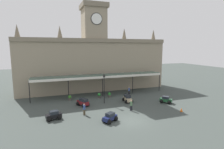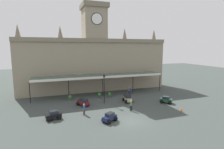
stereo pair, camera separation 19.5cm
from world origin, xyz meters
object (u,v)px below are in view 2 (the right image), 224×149
(pedestrian_crossing_forecourt, at_px, (129,90))
(planter_near_kerb, at_px, (110,95))
(car_black_sedan, at_px, (53,116))
(pedestrian_near_entrance, at_px, (131,105))
(car_beige_estate, at_px, (128,99))
(car_maroon_estate, at_px, (83,102))
(car_green_sedan, at_px, (166,100))
(traffic_cone, at_px, (182,110))
(planter_forecourt_centre, at_px, (99,95))
(car_navy_sedan, at_px, (110,118))
(victorian_lamppost, at_px, (104,85))
(planter_by_canopy, at_px, (70,98))
(pedestrian_beside_cars, at_px, (84,109))

(pedestrian_crossing_forecourt, relative_size, planter_near_kerb, 1.74)
(car_black_sedan, xyz_separation_m, pedestrian_near_entrance, (11.31, -0.48, 0.41))
(pedestrian_crossing_forecourt, bearing_deg, car_beige_estate, -118.08)
(pedestrian_crossing_forecourt, bearing_deg, car_maroon_estate, -159.40)
(car_green_sedan, distance_m, traffic_cone, 4.39)
(planter_near_kerb, bearing_deg, car_black_sedan, -143.84)
(car_black_sedan, distance_m, planter_forecourt_centre, 11.68)
(car_navy_sedan, xyz_separation_m, traffic_cone, (11.43, -0.17, -0.22))
(car_black_sedan, bearing_deg, car_navy_sedan, -24.96)
(car_beige_estate, distance_m, traffic_cone, 9.16)
(pedestrian_crossing_forecourt, bearing_deg, car_navy_sedan, -125.36)
(car_black_sedan, bearing_deg, planter_near_kerb, 36.16)
(car_beige_estate, xyz_separation_m, car_green_sedan, (6.07, -2.81, -0.06))
(car_maroon_estate, relative_size, victorian_lamppost, 0.47)
(pedestrian_crossing_forecourt, relative_size, planter_by_canopy, 1.74)
(car_beige_estate, xyz_separation_m, traffic_cone, (5.68, -7.18, -0.28))
(pedestrian_near_entrance, relative_size, victorian_lamppost, 0.32)
(planter_near_kerb, xyz_separation_m, planter_forecourt_centre, (-2.04, 0.22, 0.00))
(pedestrian_beside_cars, bearing_deg, planter_forecourt_centre, 60.56)
(planter_forecourt_centre, bearing_deg, pedestrian_crossing_forecourt, 2.02)
(pedestrian_beside_cars, relative_size, planter_forecourt_centre, 1.74)
(car_black_sedan, bearing_deg, car_green_sedan, 2.98)
(car_maroon_estate, distance_m, planter_by_canopy, 4.24)
(car_beige_estate, relative_size, car_black_sedan, 1.06)
(car_maroon_estate, xyz_separation_m, pedestrian_near_entrance, (6.55, -4.81, 0.34))
(planter_by_canopy, height_order, planter_near_kerb, same)
(car_beige_estate, xyz_separation_m, planter_near_kerb, (-2.08, 3.95, -0.07))
(car_maroon_estate, bearing_deg, pedestrian_near_entrance, -36.27)
(car_green_sedan, relative_size, victorian_lamppost, 0.43)
(car_maroon_estate, xyz_separation_m, pedestrian_crossing_forecourt, (10.25, 3.85, 0.34))
(planter_forecourt_centre, bearing_deg, pedestrian_beside_cars, -119.44)
(pedestrian_beside_cars, relative_size, victorian_lamppost, 0.32)
(car_green_sedan, height_order, pedestrian_beside_cars, pedestrian_beside_cars)
(car_beige_estate, xyz_separation_m, planter_by_canopy, (-9.63, 4.41, -0.07))
(planter_near_kerb, relative_size, planter_forecourt_centre, 1.00)
(car_beige_estate, relative_size, traffic_cone, 4.13)
(car_black_sedan, bearing_deg, car_beige_estate, 16.65)
(car_maroon_estate, relative_size, pedestrian_beside_cars, 1.45)
(pedestrian_crossing_forecourt, relative_size, victorian_lamppost, 0.32)
(pedestrian_near_entrance, relative_size, planter_near_kerb, 1.74)
(victorian_lamppost, height_order, planter_near_kerb, victorian_lamppost)
(victorian_lamppost, bearing_deg, car_green_sedan, -19.26)
(planter_near_kerb, distance_m, planter_forecourt_centre, 2.05)
(car_black_sedan, height_order, victorian_lamppost, victorian_lamppost)
(car_maroon_estate, relative_size, planter_by_canopy, 2.53)
(car_beige_estate, xyz_separation_m, car_maroon_estate, (-7.91, 0.54, 0.00))
(car_navy_sedan, bearing_deg, car_black_sedan, 155.04)
(car_maroon_estate, height_order, victorian_lamppost, victorian_lamppost)
(pedestrian_crossing_forecourt, bearing_deg, pedestrian_beside_cars, -143.72)
(car_navy_sedan, bearing_deg, planter_near_kerb, 71.50)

